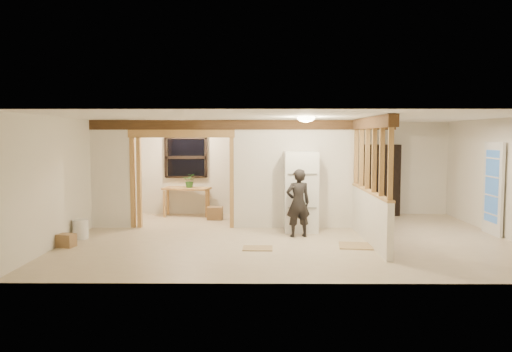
{
  "coord_description": "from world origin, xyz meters",
  "views": [
    {
      "loc": [
        -0.61,
        -10.29,
        2.12
      ],
      "look_at": [
        -0.68,
        0.4,
        1.27
      ],
      "focal_mm": 35.0,
      "sensor_mm": 36.0,
      "label": 1
    }
  ],
  "objects_px": {
    "work_table": "(187,202)",
    "bookshelf": "(381,180)",
    "woman": "(298,203)",
    "shop_vac": "(118,208)",
    "refrigerator": "(301,192)"
  },
  "relations": [
    {
      "from": "woman",
      "to": "work_table",
      "type": "xyz_separation_m",
      "value": [
        -2.75,
        2.78,
        -0.34
      ]
    },
    {
      "from": "woman",
      "to": "bookshelf",
      "type": "relative_size",
      "value": 0.76
    },
    {
      "from": "shop_vac",
      "to": "bookshelf",
      "type": "distance_m",
      "value": 6.94
    },
    {
      "from": "woman",
      "to": "shop_vac",
      "type": "height_order",
      "value": "woman"
    },
    {
      "from": "refrigerator",
      "to": "shop_vac",
      "type": "bearing_deg",
      "value": 162.49
    },
    {
      "from": "work_table",
      "to": "bookshelf",
      "type": "bearing_deg",
      "value": 13.4
    },
    {
      "from": "woman",
      "to": "shop_vac",
      "type": "bearing_deg",
      "value": -38.72
    },
    {
      "from": "work_table",
      "to": "shop_vac",
      "type": "bearing_deg",
      "value": -145.5
    },
    {
      "from": "refrigerator",
      "to": "bookshelf",
      "type": "relative_size",
      "value": 0.93
    },
    {
      "from": "bookshelf",
      "to": "shop_vac",
      "type": "bearing_deg",
      "value": -173.25
    },
    {
      "from": "work_table",
      "to": "shop_vac",
      "type": "height_order",
      "value": "work_table"
    },
    {
      "from": "refrigerator",
      "to": "work_table",
      "type": "distance_m",
      "value": 3.6
    },
    {
      "from": "refrigerator",
      "to": "work_table",
      "type": "relative_size",
      "value": 1.47
    },
    {
      "from": "refrigerator",
      "to": "woman",
      "type": "distance_m",
      "value": 0.7
    },
    {
      "from": "refrigerator",
      "to": "shop_vac",
      "type": "distance_m",
      "value": 4.77
    }
  ]
}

